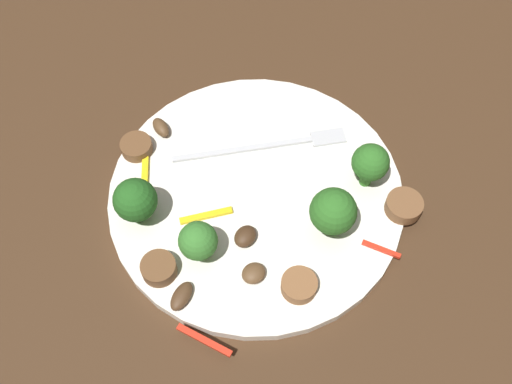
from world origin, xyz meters
TOP-DOWN VIEW (x-y plane):
  - ground_plane at (0.00, 0.00)m, footprint 1.40×1.40m
  - plate at (0.00, 0.00)m, footprint 0.29×0.29m
  - fork at (0.04, 0.04)m, footprint 0.17×0.07m
  - broccoli_floret_0 at (0.10, -0.04)m, footprint 0.04×0.04m
  - broccoli_floret_1 at (0.04, -0.07)m, footprint 0.04×0.04m
  - broccoli_floret_2 at (-0.11, 0.03)m, footprint 0.04×0.04m
  - broccoli_floret_3 at (-0.08, -0.03)m, footprint 0.04×0.04m
  - sausage_slice_0 at (0.11, -0.09)m, footprint 0.05×0.05m
  - sausage_slice_1 at (-0.12, -0.03)m, footprint 0.04×0.04m
  - sausage_slice_2 at (-0.08, 0.10)m, footprint 0.04×0.04m
  - sausage_slice_3 at (-0.02, -0.11)m, footprint 0.05×0.05m
  - mushroom_0 at (-0.05, -0.08)m, footprint 0.03×0.02m
  - mushroom_1 at (-0.11, -0.06)m, footprint 0.03×0.03m
  - mushroom_2 at (-0.05, 0.11)m, footprint 0.02×0.03m
  - mushroom_3 at (-0.03, -0.04)m, footprint 0.03×0.03m
  - pepper_strip_0 at (-0.11, -0.11)m, footprint 0.03×0.05m
  - pepper_strip_1 at (-0.06, 0.00)m, footprint 0.05×0.02m
  - pepper_strip_2 at (0.07, -0.11)m, footprint 0.03×0.03m
  - pepper_strip_3 at (-0.09, 0.07)m, footprint 0.03×0.05m

SIDE VIEW (x-z plane):
  - ground_plane at x=0.00m, z-range 0.00..0.00m
  - plate at x=0.00m, z-range 0.00..0.01m
  - pepper_strip_0 at x=-0.11m, z-range 0.01..0.02m
  - fork at x=0.04m, z-range 0.01..0.02m
  - pepper_strip_1 at x=-0.06m, z-range 0.01..0.02m
  - pepper_strip_2 at x=0.07m, z-range 0.01..0.02m
  - pepper_strip_3 at x=-0.09m, z-range 0.01..0.02m
  - mushroom_1 at x=-0.11m, z-range 0.01..0.02m
  - mushroom_0 at x=-0.05m, z-range 0.01..0.02m
  - sausage_slice_2 at x=-0.08m, z-range 0.01..0.02m
  - mushroom_3 at x=-0.03m, z-range 0.01..0.03m
  - mushroom_2 at x=-0.05m, z-range 0.01..0.03m
  - sausage_slice_3 at x=-0.02m, z-range 0.01..0.03m
  - sausage_slice_0 at x=0.11m, z-range 0.01..0.03m
  - sausage_slice_1 at x=-0.12m, z-range 0.01..0.03m
  - broccoli_floret_3 at x=-0.08m, z-range 0.02..0.06m
  - broccoli_floret_2 at x=-0.11m, z-range 0.02..0.07m
  - broccoli_floret_0 at x=0.10m, z-range 0.02..0.07m
  - broccoli_floret_1 at x=0.04m, z-range 0.02..0.08m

